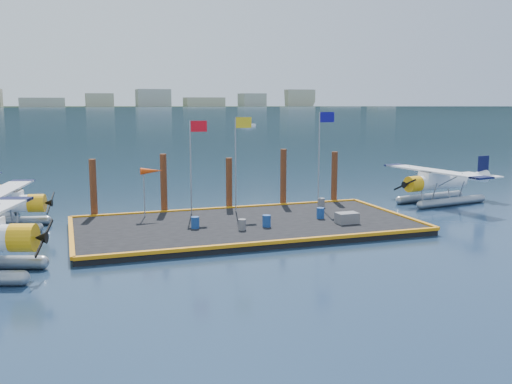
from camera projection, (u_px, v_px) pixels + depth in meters
ground at (246, 229)px, 34.27m from camera, size 4000.00×4000.00×0.00m
dock at (246, 226)px, 34.24m from camera, size 20.00×10.00×0.40m
dock_bumpers at (246, 221)px, 34.19m from camera, size 20.25×10.25×0.18m
far_backdrop at (149, 101)px, 1735.25m from camera, size 3050.00×2050.00×810.00m
seaplane_d at (438, 184)px, 42.73m from camera, size 8.79×9.63×3.41m
drum_0 at (195, 223)px, 32.71m from camera, size 0.47×0.47×0.67m
drum_1 at (267, 221)px, 33.09m from camera, size 0.49×0.49×0.69m
drum_2 at (320, 213)px, 35.49m from camera, size 0.48×0.48×0.67m
drum_3 at (242, 225)px, 32.28m from camera, size 0.44×0.44×0.62m
drum_4 at (321, 203)px, 39.20m from camera, size 0.46×0.46×0.64m
crate at (347, 218)px, 34.08m from camera, size 1.28×0.85×0.64m
flagpole_red at (194, 152)px, 36.42m from camera, size 1.14×0.08×6.00m
flagpole_yellow at (238, 149)px, 37.34m from camera, size 1.14×0.08×6.20m
flagpole_blue at (322, 144)px, 39.20m from camera, size 1.14×0.08×6.50m
windsock at (151, 172)px, 35.75m from camera, size 1.40×0.44×3.12m
piling_0 at (93, 190)px, 36.35m from camera, size 0.44×0.44×4.00m
piling_1 at (164, 186)px, 37.74m from camera, size 0.44×0.44×4.20m
piling_2 at (229, 185)px, 39.19m from camera, size 0.44×0.44×3.80m
piling_3 at (283, 179)px, 40.40m from camera, size 0.44×0.44×4.30m
piling_4 at (334, 179)px, 41.68m from camera, size 0.44×0.44×4.00m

